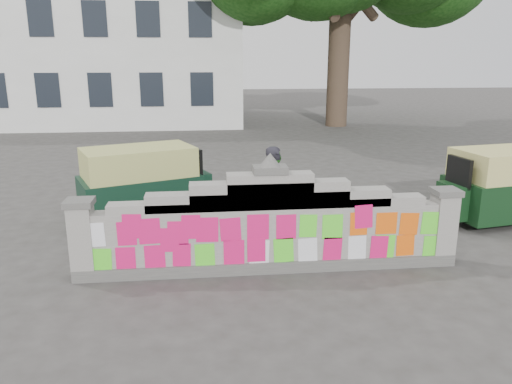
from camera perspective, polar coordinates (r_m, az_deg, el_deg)
ground at (r=8.57m, az=1.52°, el=-8.85°), size 100.00×100.00×0.00m
parapet_wall at (r=8.29m, az=1.56°, el=-4.12°), size 6.48×0.44×2.01m
building at (r=30.33m, az=-18.19°, el=15.40°), size 16.00×10.00×8.90m
cyclist_bike at (r=9.83m, az=2.15°, el=-2.70°), size 1.89×1.02×0.94m
cyclist_rider at (r=9.74m, az=2.17°, el=-0.86°), size 0.51×0.66×1.60m
pedestrian at (r=11.22m, az=2.02°, el=1.02°), size 0.71×0.83×1.50m
rickshaw_left at (r=11.20m, az=-12.76°, el=1.09°), size 2.99×2.17×1.61m
rickshaw_right at (r=12.04m, az=26.55°, el=0.77°), size 2.96×1.74×1.60m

